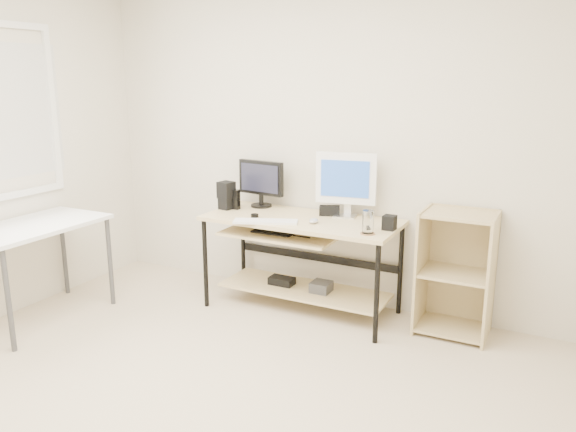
# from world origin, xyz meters

# --- Properties ---
(room) EXTENTS (4.01, 4.01, 2.62)m
(room) POSITION_xyz_m (-0.14, 0.04, 1.32)
(room) COLOR beige
(room) RESTS_ON ground
(desk) EXTENTS (1.50, 0.65, 0.75)m
(desk) POSITION_xyz_m (-0.03, 1.66, 0.54)
(desk) COLOR beige
(desk) RESTS_ON ground
(side_table) EXTENTS (0.60, 1.00, 0.75)m
(side_table) POSITION_xyz_m (-1.68, 0.60, 0.67)
(side_table) COLOR white
(side_table) RESTS_ON ground
(shelf_unit) EXTENTS (0.50, 0.40, 0.90)m
(shelf_unit) POSITION_xyz_m (1.15, 1.82, 0.45)
(shelf_unit) COLOR tan
(shelf_unit) RESTS_ON ground
(black_monitor) EXTENTS (0.42, 0.17, 0.38)m
(black_monitor) POSITION_xyz_m (-0.47, 1.86, 0.97)
(black_monitor) COLOR black
(black_monitor) RESTS_ON desk
(white_imac) EXTENTS (0.47, 0.15, 0.50)m
(white_imac) POSITION_xyz_m (0.28, 1.85, 1.04)
(white_imac) COLOR silver
(white_imac) RESTS_ON desk
(keyboard) EXTENTS (0.49, 0.30, 0.02)m
(keyboard) POSITION_xyz_m (-0.18, 1.41, 0.76)
(keyboard) COLOR white
(keyboard) RESTS_ON desk
(mouse) EXTENTS (0.08, 0.11, 0.04)m
(mouse) POSITION_xyz_m (0.14, 1.56, 0.77)
(mouse) COLOR silver
(mouse) RESTS_ON desk
(center_speaker) EXTENTS (0.17, 0.11, 0.08)m
(center_speaker) POSITION_xyz_m (0.16, 1.83, 0.79)
(center_speaker) COLOR black
(center_speaker) RESTS_ON desk
(speaker_left) EXTENTS (0.13, 0.13, 0.23)m
(speaker_left) POSITION_xyz_m (-0.68, 1.65, 0.87)
(speaker_left) COLOR black
(speaker_left) RESTS_ON desk
(speaker_right) EXTENTS (0.09, 0.09, 0.10)m
(speaker_right) POSITION_xyz_m (0.70, 1.64, 0.80)
(speaker_right) COLOR black
(speaker_right) RESTS_ON desk
(audio_controller) EXTENTS (0.08, 0.06, 0.16)m
(audio_controller) POSITION_xyz_m (-0.62, 1.68, 0.83)
(audio_controller) COLOR black
(audio_controller) RESTS_ON desk
(volume_puck) EXTENTS (0.08, 0.08, 0.03)m
(volume_puck) POSITION_xyz_m (-0.34, 1.52, 0.76)
(volume_puck) COLOR black
(volume_puck) RESTS_ON desk
(smartphone) EXTENTS (0.06, 0.10, 0.01)m
(smartphone) POSITION_xyz_m (0.54, 1.63, 0.75)
(smartphone) COLOR black
(smartphone) RESTS_ON desk
(coaster) EXTENTS (0.10, 0.10, 0.01)m
(coaster) POSITION_xyz_m (0.60, 1.46, 0.75)
(coaster) COLOR #996C45
(coaster) RESTS_ON desk
(drinking_glass) EXTENTS (0.08, 0.08, 0.16)m
(drinking_glass) POSITION_xyz_m (0.60, 1.46, 0.84)
(drinking_glass) COLOR white
(drinking_glass) RESTS_ON coaster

